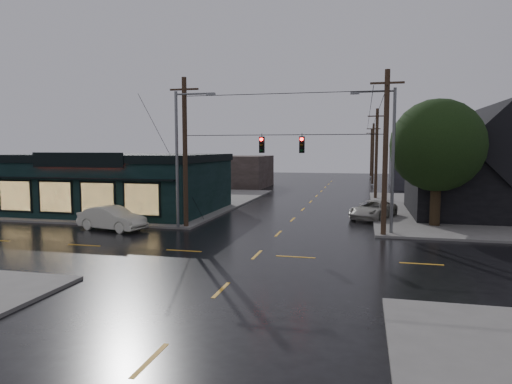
% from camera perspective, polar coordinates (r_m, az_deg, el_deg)
% --- Properties ---
extents(ground_plane, '(160.00, 160.00, 0.00)m').
position_cam_1_polar(ground_plane, '(23.59, 0.11, -7.86)').
color(ground_plane, black).
extents(sidewalk_nw, '(28.00, 28.00, 0.15)m').
position_cam_1_polar(sidewalk_nw, '(49.60, -17.36, -0.99)').
color(sidewalk_nw, '#65635E').
rests_on(sidewalk_nw, ground).
extents(pizza_shop, '(16.30, 12.34, 4.90)m').
position_cam_1_polar(pizza_shop, '(40.79, -16.47, 1.19)').
color(pizza_shop, black).
rests_on(pizza_shop, ground).
extents(ne_building, '(12.60, 11.60, 8.75)m').
position_cam_1_polar(ne_building, '(40.54, 27.31, 3.49)').
color(ne_building, black).
rests_on(ne_building, ground).
extents(corner_tree, '(6.31, 6.31, 8.66)m').
position_cam_1_polar(corner_tree, '(33.51, 21.73, 5.40)').
color(corner_tree, black).
rests_on(corner_tree, ground).
extents(utility_pole_nw, '(2.00, 0.32, 10.15)m').
position_cam_1_polar(utility_pole_nw, '(31.62, -8.72, -4.50)').
color(utility_pole_nw, '#352517').
rests_on(utility_pole_nw, ground).
extents(utility_pole_ne, '(2.00, 0.32, 10.15)m').
position_cam_1_polar(utility_pole_ne, '(29.38, 15.61, -5.40)').
color(utility_pole_ne, '#352517').
rests_on(utility_pole_ne, ground).
extents(utility_pole_far_a, '(2.00, 0.32, 9.65)m').
position_cam_1_polar(utility_pole_far_a, '(50.65, 14.68, -0.88)').
color(utility_pole_far_a, '#352517').
rests_on(utility_pole_far_a, ground).
extents(utility_pole_far_b, '(2.00, 0.32, 9.15)m').
position_cam_1_polar(utility_pole_far_b, '(70.57, 14.33, 0.87)').
color(utility_pole_far_b, '#352517').
rests_on(utility_pole_far_b, ground).
extents(utility_pole_far_c, '(2.00, 0.32, 9.15)m').
position_cam_1_polar(utility_pole_far_c, '(90.52, 14.13, 1.85)').
color(utility_pole_far_c, '#352517').
rests_on(utility_pole_far_c, ground).
extents(span_signal_assembly, '(13.00, 0.48, 1.23)m').
position_cam_1_polar(span_signal_assembly, '(29.31, 3.22, 5.97)').
color(span_signal_assembly, black).
rests_on(span_signal_assembly, ground).
extents(streetlight_nw, '(5.40, 0.30, 9.15)m').
position_cam_1_polar(streetlight_nw, '(31.10, -9.72, -4.68)').
color(streetlight_nw, slate).
rests_on(streetlight_nw, ground).
extents(streetlight_ne, '(5.40, 0.30, 9.15)m').
position_cam_1_polar(streetlight_ne, '(30.09, 16.51, -5.17)').
color(streetlight_ne, slate).
rests_on(streetlight_ne, ground).
extents(bg_building_west, '(12.00, 10.00, 4.40)m').
position_cam_1_polar(bg_building_west, '(65.33, -3.81, 2.61)').
color(bg_building_west, '#2F2622').
rests_on(bg_building_west, ground).
extents(bg_building_east, '(14.00, 12.00, 5.60)m').
position_cam_1_polar(bg_building_east, '(68.25, 22.43, 2.83)').
color(bg_building_east, '#2B2B31').
rests_on(bg_building_east, ground).
extents(sedan_cream, '(5.09, 2.74, 1.59)m').
position_cam_1_polar(sedan_cream, '(31.91, -17.56, -3.15)').
color(sedan_cream, beige).
rests_on(sedan_cream, ground).
extents(suv_silver, '(4.16, 5.61, 1.42)m').
position_cam_1_polar(suv_silver, '(36.44, 14.41, -2.16)').
color(suv_silver, '#B8B5AA').
rests_on(suv_silver, ground).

